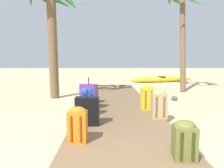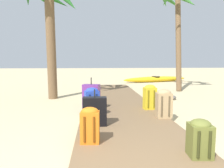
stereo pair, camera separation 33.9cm
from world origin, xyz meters
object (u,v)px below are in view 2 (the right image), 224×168
(backpack_olive, at_px, (200,137))
(backpack_navy, at_px, (92,93))
(suitcase_purple, at_px, (91,97))
(backpack_orange, at_px, (90,124))
(backpack_tan, at_px, (164,103))
(kayak, at_px, (156,79))
(backpack_yellow, at_px, (150,96))
(palm_tree_far_right, at_px, (179,2))
(suitcase_black, at_px, (95,111))
(backpack_blue, at_px, (92,101))
(palm_tree_far_left, at_px, (53,4))

(backpack_olive, bearing_deg, backpack_navy, 111.98)
(suitcase_purple, relative_size, backpack_orange, 1.48)
(backpack_tan, height_order, kayak, backpack_tan)
(backpack_yellow, relative_size, backpack_tan, 1.01)
(palm_tree_far_right, bearing_deg, backpack_yellow, -119.94)
(suitcase_black, xyz_separation_m, backpack_navy, (-0.07, 1.99, 0.02))
(backpack_blue, distance_m, backpack_olive, 2.43)
(backpack_navy, height_order, backpack_olive, backpack_navy)
(backpack_blue, bearing_deg, backpack_tan, -8.91)
(backpack_olive, bearing_deg, palm_tree_far_right, 70.86)
(backpack_navy, height_order, suitcase_purple, suitcase_purple)
(backpack_tan, bearing_deg, backpack_blue, 171.09)
(suitcase_purple, distance_m, kayak, 7.96)
(suitcase_black, bearing_deg, backpack_olive, -46.88)
(backpack_blue, height_order, kayak, backpack_blue)
(suitcase_purple, bearing_deg, backpack_navy, 89.27)
(suitcase_purple, height_order, backpack_tan, suitcase_purple)
(backpack_navy, relative_size, backpack_orange, 1.02)
(palm_tree_far_left, bearing_deg, suitcase_black, -68.20)
(suitcase_purple, xyz_separation_m, palm_tree_far_left, (-1.20, 1.90, 2.65))
(backpack_orange, bearing_deg, palm_tree_far_left, 106.81)
(kayak, bearing_deg, backpack_orange, -111.65)
(kayak, bearing_deg, backpack_tan, -105.15)
(palm_tree_far_right, distance_m, kayak, 4.93)
(suitcase_purple, relative_size, palm_tree_far_left, 0.20)
(palm_tree_far_left, bearing_deg, backpack_tan, -45.85)
(suitcase_black, bearing_deg, backpack_yellow, 41.89)
(backpack_olive, bearing_deg, backpack_tan, 85.49)
(backpack_blue, bearing_deg, kayak, 64.78)
(palm_tree_far_left, distance_m, kayak, 7.66)
(backpack_orange, bearing_deg, kayak, 68.35)
(backpack_navy, xyz_separation_m, kayak, (3.66, 6.39, -0.20))
(backpack_tan, bearing_deg, suitcase_black, -163.58)
(suitcase_black, relative_size, backpack_olive, 1.41)
(backpack_yellow, height_order, backpack_tan, backpack_yellow)
(palm_tree_far_left, bearing_deg, backpack_blue, -64.42)
(palm_tree_far_right, xyz_separation_m, kayak, (0.13, 3.51, -3.45))
(suitcase_purple, xyz_separation_m, kayak, (3.66, 7.07, -0.22))
(backpack_navy, height_order, backpack_tan, backpack_tan)
(backpack_olive, bearing_deg, suitcase_purple, 116.97)
(palm_tree_far_right, bearing_deg, backpack_olive, -109.14)
(suitcase_black, height_order, palm_tree_far_left, palm_tree_far_left)
(suitcase_black, height_order, backpack_olive, suitcase_black)
(backpack_blue, bearing_deg, backpack_orange, -90.35)
(backpack_olive, distance_m, kayak, 10.02)
(palm_tree_far_right, height_order, kayak, palm_tree_far_right)
(suitcase_black, distance_m, backpack_blue, 0.66)
(backpack_yellow, distance_m, suitcase_purple, 1.42)
(backpack_blue, xyz_separation_m, backpack_tan, (1.48, -0.23, -0.01))
(suitcase_black, distance_m, backpack_orange, 0.82)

